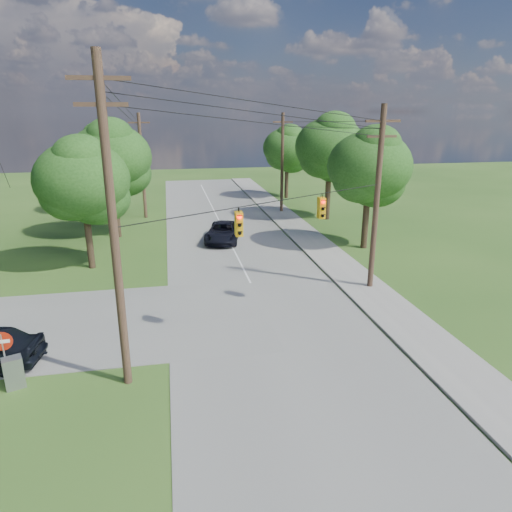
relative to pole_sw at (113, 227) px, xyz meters
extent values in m
plane|color=#2C531B|center=(4.60, -0.40, -6.23)|extent=(140.00, 140.00, 0.00)
cube|color=gray|center=(6.60, 4.60, -6.21)|extent=(10.00, 100.00, 0.03)
cube|color=#9F9C95|center=(13.30, 4.60, -6.17)|extent=(2.60, 100.00, 0.12)
cylinder|color=#503829|center=(0.00, 0.00, -0.23)|extent=(0.32, 0.32, 12.00)
cube|color=#503829|center=(0.00, 0.00, 4.87)|extent=(2.00, 0.12, 0.14)
cube|color=#503829|center=(0.00, 0.00, 4.07)|extent=(1.70, 0.12, 0.14)
cylinder|color=#503829|center=(13.50, 7.60, -0.98)|extent=(0.32, 0.32, 10.50)
cube|color=#503829|center=(13.50, 7.60, 3.37)|extent=(2.00, 0.12, 0.14)
cube|color=#503829|center=(13.50, 7.60, 2.57)|extent=(1.70, 0.12, 0.14)
cylinder|color=#503829|center=(13.50, 29.60, -1.23)|extent=(0.32, 0.32, 10.00)
cube|color=#503829|center=(13.50, 29.60, 2.87)|extent=(2.00, 0.12, 0.14)
cylinder|color=#503829|center=(-0.40, 29.60, -1.23)|extent=(0.32, 0.32, 10.00)
cube|color=#503829|center=(-0.40, 29.60, 2.87)|extent=(2.00, 0.12, 0.14)
cylinder|color=black|center=(6.75, 3.80, 4.12)|extent=(13.52, 7.63, 1.53)
cylinder|color=black|center=(6.75, 3.80, 3.72)|extent=(13.52, 7.63, 1.53)
cylinder|color=black|center=(6.75, 3.80, 3.32)|extent=(13.52, 7.63, 1.53)
cylinder|color=black|center=(13.50, 18.60, 3.12)|extent=(0.03, 22.00, 0.53)
cylinder|color=black|center=(-0.20, 14.80, 3.87)|extent=(0.43, 29.60, 2.03)
cylinder|color=black|center=(13.50, 18.60, 2.72)|extent=(0.03, 22.00, 0.53)
cylinder|color=black|center=(-0.20, 14.80, 3.47)|extent=(0.43, 29.60, 2.03)
cylinder|color=black|center=(6.75, 3.80, -0.03)|extent=(13.52, 7.63, 0.04)
cube|color=#EBAC0D|center=(4.86, 2.62, -0.75)|extent=(0.32, 0.22, 1.05)
sphere|color=#FF0C05|center=(4.86, 2.48, -0.40)|extent=(0.17, 0.17, 0.17)
cube|color=#EBAC0D|center=(4.86, 2.86, -0.75)|extent=(0.32, 0.22, 1.05)
sphere|color=#FF0C05|center=(4.86, 3.00, -0.40)|extent=(0.17, 0.17, 0.17)
cube|color=#EBAC0D|center=(9.45, 5.20, -0.75)|extent=(0.32, 0.22, 1.05)
sphere|color=#FF0C05|center=(9.45, 5.06, -0.40)|extent=(0.17, 0.17, 0.17)
cube|color=#EBAC0D|center=(9.45, 5.44, -0.75)|extent=(0.32, 0.22, 1.05)
sphere|color=#FF0C05|center=(9.45, 5.58, -0.40)|extent=(0.17, 0.17, 0.17)
cylinder|color=#463223|center=(-3.40, 14.60, -4.65)|extent=(0.45, 0.45, 3.15)
ellipsoid|color=#1C4715|center=(-3.40, 14.60, -0.29)|extent=(6.00, 6.00, 4.92)
cylinder|color=#463223|center=(-2.40, 22.60, -4.48)|extent=(0.50, 0.50, 3.50)
ellipsoid|color=#1C4715|center=(-2.40, 22.60, 0.37)|extent=(6.40, 6.40, 5.25)
cylinder|color=#463223|center=(-4.40, 32.60, -4.57)|extent=(0.48, 0.47, 3.32)
ellipsoid|color=#1C4715|center=(-4.40, 32.60, 0.04)|extent=(6.00, 6.00, 4.92)
cylinder|color=#463223|center=(16.60, 15.60, -4.57)|extent=(0.48, 0.48, 3.32)
ellipsoid|color=#1C4715|center=(16.60, 15.60, 0.04)|extent=(6.20, 6.20, 5.08)
cylinder|color=#463223|center=(17.10, 25.60, -4.39)|extent=(0.52, 0.52, 3.67)
ellipsoid|color=#1C4715|center=(17.10, 25.60, 0.70)|extent=(6.60, 6.60, 5.41)
cylinder|color=#463223|center=(16.10, 37.60, -4.65)|extent=(0.45, 0.45, 3.15)
ellipsoid|color=#1C4715|center=(16.10, 37.60, -0.29)|extent=(5.80, 5.80, 4.76)
imported|color=black|center=(6.14, 19.44, -5.44)|extent=(3.84, 5.92, 1.52)
cube|color=gray|center=(-4.20, 0.45, -5.60)|extent=(0.83, 0.72, 1.25)
cylinder|color=gray|center=(-4.46, 0.60, -5.13)|extent=(0.06, 0.06, 2.20)
cylinder|color=#A91C0B|center=(-4.46, 0.60, -4.32)|extent=(0.76, 0.09, 0.76)
cube|color=white|center=(-4.46, 0.57, -4.32)|extent=(0.55, 0.08, 0.13)
camera|label=1|loc=(1.98, -16.15, 3.85)|focal=32.00mm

